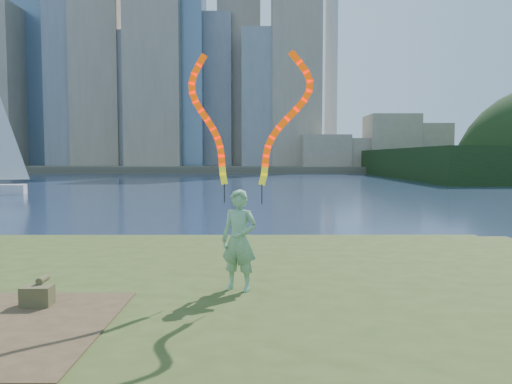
{
  "coord_description": "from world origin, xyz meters",
  "views": [
    {
      "loc": [
        1.19,
        -9.06,
        2.85
      ],
      "look_at": [
        1.21,
        1.0,
        2.14
      ],
      "focal_mm": 35.0,
      "sensor_mm": 36.0,
      "label": 1
    }
  ],
  "objects": [
    {
      "name": "far_shore",
      "position": [
        0.0,
        95.0,
        0.6
      ],
      "size": [
        320.0,
        40.0,
        1.2
      ],
      "primitive_type": "cube",
      "color": "#474234",
      "rests_on": "ground"
    },
    {
      "name": "canvas_bag",
      "position": [
        -1.8,
        -2.33,
        0.96
      ],
      "size": [
        0.4,
        0.46,
        0.38
      ],
      "rotation": [
        0.0,
        0.0,
        0.02
      ],
      "color": "#484428",
      "rests_on": "grassy_knoll"
    },
    {
      "name": "ground",
      "position": [
        0.0,
        0.0,
        0.0
      ],
      "size": [
        320.0,
        320.0,
        0.0
      ],
      "primitive_type": "plane",
      "color": "#17233B",
      "rests_on": "ground"
    },
    {
      "name": "woman_with_ribbons",
      "position": [
        0.96,
        -1.46,
        2.22
      ],
      "size": [
        1.9,
        0.73,
        3.95
      ],
      "rotation": [
        0.0,
        0.0,
        -0.36
      ],
      "color": "#1A6E1E",
      "rests_on": "grassy_knoll"
    },
    {
      "name": "grassy_knoll",
      "position": [
        0.0,
        -2.3,
        0.34
      ],
      "size": [
        20.0,
        18.0,
        0.8
      ],
      "color": "#384719",
      "rests_on": "ground"
    }
  ]
}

